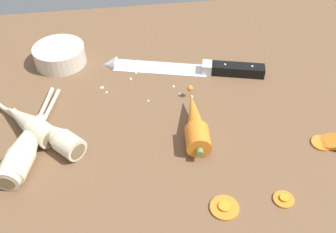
% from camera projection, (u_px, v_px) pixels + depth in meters
% --- Properties ---
extents(ground_plane, '(1.20, 0.90, 0.04)m').
position_uv_depth(ground_plane, '(166.00, 123.00, 0.73)').
color(ground_plane, brown).
extents(chefs_knife, '(0.34, 0.12, 0.04)m').
position_uv_depth(chefs_knife, '(180.00, 68.00, 0.82)').
color(chefs_knife, silver).
rests_on(chefs_knife, ground_plane).
extents(whole_carrot, '(0.05, 0.18, 0.04)m').
position_uv_depth(whole_carrot, '(195.00, 123.00, 0.68)').
color(whole_carrot, orange).
rests_on(whole_carrot, ground_plane).
extents(parsnip_front, '(0.07, 0.24, 0.04)m').
position_uv_depth(parsnip_front, '(24.00, 146.00, 0.64)').
color(parsnip_front, beige).
rests_on(parsnip_front, ground_plane).
extents(parsnip_mid_left, '(0.08, 0.22, 0.04)m').
position_uv_depth(parsnip_mid_left, '(29.00, 143.00, 0.64)').
color(parsnip_mid_left, beige).
rests_on(parsnip_mid_left, ground_plane).
extents(parsnip_mid_right, '(0.14, 0.15, 0.04)m').
position_uv_depth(parsnip_mid_right, '(55.00, 135.00, 0.65)').
color(parsnip_mid_right, beige).
rests_on(parsnip_mid_right, ground_plane).
extents(parsnip_back, '(0.15, 0.16, 0.04)m').
position_uv_depth(parsnip_back, '(27.00, 122.00, 0.68)').
color(parsnip_back, beige).
rests_on(parsnip_back, ground_plane).
extents(carrot_slice_stray_near, '(0.03, 0.03, 0.01)m').
position_uv_depth(carrot_slice_stray_near, '(284.00, 199.00, 0.58)').
color(carrot_slice_stray_near, orange).
rests_on(carrot_slice_stray_near, ground_plane).
extents(carrot_slice_stray_mid, '(0.04, 0.04, 0.01)m').
position_uv_depth(carrot_slice_stray_mid, '(225.00, 207.00, 0.57)').
color(carrot_slice_stray_mid, orange).
rests_on(carrot_slice_stray_mid, ground_plane).
extents(prep_bowl, '(0.11, 0.11, 0.04)m').
position_uv_depth(prep_bowl, '(60.00, 54.00, 0.83)').
color(prep_bowl, beige).
rests_on(prep_bowl, ground_plane).
extents(mince_crumbs, '(0.18, 0.10, 0.01)m').
position_uv_depth(mince_crumbs, '(144.00, 86.00, 0.78)').
color(mince_crumbs, silver).
rests_on(mince_crumbs, ground_plane).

